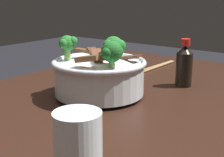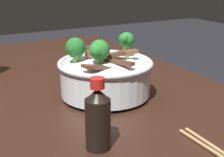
# 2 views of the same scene
# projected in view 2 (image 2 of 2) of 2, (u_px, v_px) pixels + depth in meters

# --- Properties ---
(dining_table) EXTENTS (1.28, 0.77, 0.78)m
(dining_table) POSITION_uv_depth(u_px,v_px,m) (71.00, 127.00, 0.87)
(dining_table) COLOR black
(dining_table) RESTS_ON ground
(rice_bowl) EXTENTS (0.23, 0.23, 0.15)m
(rice_bowl) POSITION_uv_depth(u_px,v_px,m) (105.00, 72.00, 0.78)
(rice_bowl) COLOR silver
(rice_bowl) RESTS_ON dining_table
(soy_sauce_bottle) EXTENTS (0.04, 0.04, 0.13)m
(soy_sauce_bottle) POSITION_uv_depth(u_px,v_px,m) (98.00, 118.00, 0.55)
(soy_sauce_bottle) COLOR black
(soy_sauce_bottle) RESTS_ON dining_table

